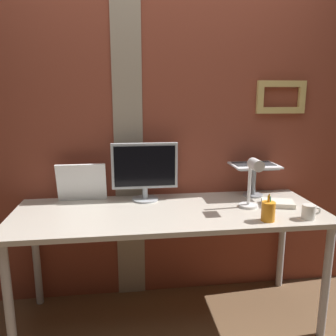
{
  "coord_description": "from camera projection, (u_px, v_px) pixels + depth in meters",
  "views": [
    {
      "loc": [
        -0.27,
        -1.91,
        1.48
      ],
      "look_at": [
        0.0,
        0.19,
        1.02
      ],
      "focal_mm": 36.04,
      "sensor_mm": 36.0,
      "label": 1
    }
  ],
  "objects": [
    {
      "name": "monitor",
      "position": [
        145.0,
        168.0,
        2.28
      ],
      "size": [
        0.45,
        0.18,
        0.4
      ],
      "color": "#ADB2B7",
      "rests_on": "desk"
    },
    {
      "name": "laptop_stand",
      "position": [
        254.0,
        176.0,
        2.39
      ],
      "size": [
        0.28,
        0.22,
        0.22
      ],
      "color": "gray",
      "rests_on": "desk"
    },
    {
      "name": "laptop",
      "position": [
        251.0,
        156.0,
        2.44
      ],
      "size": [
        0.32,
        0.32,
        0.23
      ],
      "color": "white",
      "rests_on": "laptop_stand"
    },
    {
      "name": "pen_cup",
      "position": [
        268.0,
        211.0,
        1.93
      ],
      "size": [
        0.08,
        0.08,
        0.16
      ],
      "color": "orange",
      "rests_on": "desk"
    },
    {
      "name": "brick_wall_back",
      "position": [
        162.0,
        124.0,
        2.41
      ],
      "size": [
        3.33,
        0.16,
        2.55
      ],
      "color": "brown",
      "rests_on": "ground_plane"
    },
    {
      "name": "ground_plane",
      "position": [
        171.0,
        326.0,
        2.2
      ],
      "size": [
        6.0,
        6.0,
        0.0
      ],
      "primitive_type": "plane",
      "color": "brown"
    },
    {
      "name": "whiteboard_panel",
      "position": [
        82.0,
        183.0,
        2.27
      ],
      "size": [
        0.33,
        0.08,
        0.26
      ],
      "primitive_type": "cube",
      "rotation": [
        0.22,
        0.0,
        0.0
      ],
      "color": "white",
      "rests_on": "desk"
    },
    {
      "name": "coffee_mug",
      "position": [
        309.0,
        212.0,
        1.96
      ],
      "size": [
        0.11,
        0.08,
        0.08
      ],
      "color": "silver",
      "rests_on": "desk"
    },
    {
      "name": "desk_lamp",
      "position": [
        253.0,
        178.0,
        2.09
      ],
      "size": [
        0.12,
        0.2,
        0.33
      ],
      "color": "white",
      "rests_on": "desk"
    },
    {
      "name": "desk",
      "position": [
        170.0,
        221.0,
        2.13
      ],
      "size": [
        1.94,
        0.7,
        0.77
      ],
      "color": "beige",
      "rests_on": "ground_plane"
    },
    {
      "name": "paper_clutter_stack",
      "position": [
        278.0,
        203.0,
        2.2
      ],
      "size": [
        0.23,
        0.19,
        0.03
      ],
      "primitive_type": "cube",
      "rotation": [
        0.0,
        0.0,
        -0.29
      ],
      "color": "silver",
      "rests_on": "desk"
    }
  ]
}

